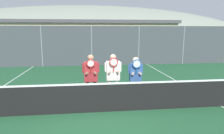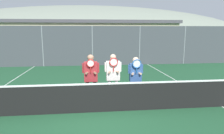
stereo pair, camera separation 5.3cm
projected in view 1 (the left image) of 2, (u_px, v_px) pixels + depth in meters
The scene contains 12 objects.
ground_plane at pixel (98, 112), 6.62m from camera, with size 120.00×120.00×0.00m, color #1E4C2D.
hill_distant at pixel (89, 39), 68.07m from camera, with size 108.36×60.20×21.07m.
clubhouse_building at pixel (87, 37), 24.52m from camera, with size 21.48×5.50×3.91m.
fence_back at pixel (92, 46), 15.42m from camera, with size 22.52×0.06×3.06m.
tennis_net at pixel (98, 97), 6.53m from camera, with size 11.93×0.09×1.10m.
court_line_right_sideline at pixel (183, 84), 10.07m from camera, with size 0.05×16.00×0.01m, color white.
player_leftmost at pixel (91, 75), 7.07m from camera, with size 0.60×0.34×1.85m.
player_center_left at pixel (113, 74), 7.29m from camera, with size 0.62×0.34×1.84m.
player_center_right at pixel (135, 76), 7.35m from camera, with size 0.57×0.34×1.73m.
car_far_left at pixel (18, 51), 18.05m from camera, with size 4.77×2.03×1.76m.
car_left_of_center at pixel (78, 50), 18.69m from camera, with size 4.28×1.94×1.73m.
car_center at pixel (131, 49), 19.50m from camera, with size 4.42×1.99×1.77m.
Camera 1 is at (-0.27, -6.27, 2.65)m, focal length 32.00 mm.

